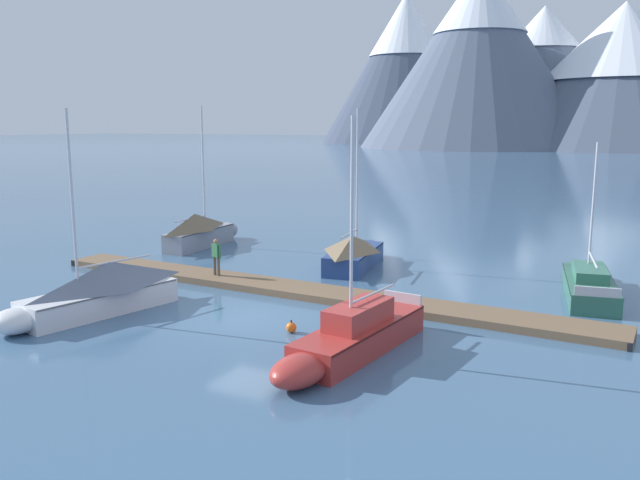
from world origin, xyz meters
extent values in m
plane|color=#426689|center=(0.00, 0.00, 0.00)|extent=(700.00, 700.00, 0.00)
cone|color=#424C60|center=(-68.63, 216.10, 27.28)|extent=(62.05, 62.05, 54.55)
cone|color=white|center=(-68.63, 216.10, 43.10)|extent=(27.47, 27.47, 23.00)
cone|color=slate|center=(-33.74, 181.30, 26.81)|extent=(70.22, 70.22, 53.61)
cone|color=slate|center=(-18.63, 205.09, 22.09)|extent=(74.08, 74.08, 44.19)
cone|color=white|center=(-18.63, 205.09, 37.43)|extent=(23.98, 23.98, 13.62)
cone|color=#4C566B|center=(5.25, 195.09, 21.04)|extent=(82.37, 82.37, 42.09)
cone|color=white|center=(5.25, 195.09, 30.82)|extent=(46.50, 46.50, 22.63)
cube|color=brown|center=(0.00, 4.00, 0.15)|extent=(25.94, 3.29, 0.30)
cylinder|color=#38383D|center=(-0.04, 3.15, 0.12)|extent=(24.82, 1.50, 0.24)
cylinder|color=#38383D|center=(0.04, 4.85, 0.12)|extent=(24.82, 1.50, 0.24)
cube|color=black|center=(-12.84, 4.65, 0.15)|extent=(0.26, 2.06, 0.27)
cube|color=black|center=(12.84, 3.35, 0.15)|extent=(0.26, 2.06, 0.27)
cube|color=#93939E|center=(-10.20, 10.69, 0.54)|extent=(1.54, 5.37, 1.09)
ellipsoid|color=#93939E|center=(-10.30, 13.65, 0.54)|extent=(1.21, 1.77, 1.03)
cube|color=#424247|center=(-10.20, 10.69, 1.05)|extent=(1.57, 5.26, 0.06)
cylinder|color=silver|center=(-10.22, 11.29, 4.62)|extent=(0.10, 0.10, 7.06)
cylinder|color=silver|center=(-10.17, 9.82, 1.79)|extent=(0.18, 2.95, 0.08)
pyramid|color=#7A664C|center=(-10.19, 10.29, 1.56)|extent=(1.75, 4.31, 0.94)
cube|color=silver|center=(-5.45, -1.90, 0.46)|extent=(3.05, 6.22, 0.93)
ellipsoid|color=silver|center=(-6.19, -5.09, 0.46)|extent=(1.81, 1.89, 0.88)
cube|color=slate|center=(-5.45, -1.90, 0.89)|extent=(3.07, 6.11, 0.06)
cylinder|color=silver|center=(-5.64, -2.75, 4.30)|extent=(0.10, 0.10, 6.75)
cylinder|color=silver|center=(-5.28, -1.18, 1.90)|extent=(0.81, 3.15, 0.08)
pyramid|color=slate|center=(-5.34, -1.47, 1.44)|extent=(3.03, 5.11, 1.01)
cube|color=navy|center=(0.16, 9.51, 0.48)|extent=(2.49, 5.26, 0.97)
ellipsoid|color=navy|center=(-0.22, 12.30, 0.48)|extent=(1.75, 1.83, 0.92)
cube|color=#121D39|center=(0.16, 9.51, 0.93)|extent=(2.51, 5.17, 0.06)
cylinder|color=silver|center=(0.11, 9.93, 4.43)|extent=(0.10, 0.10, 6.92)
cylinder|color=silver|center=(0.29, 8.57, 1.92)|extent=(0.46, 2.73, 0.08)
pyramid|color=#7A664C|center=(0.22, 9.13, 1.34)|extent=(2.60, 4.30, 0.75)
cube|color=#B2332D|center=(5.09, -1.34, 0.45)|extent=(2.32, 6.18, 0.90)
ellipsoid|color=#B2332D|center=(4.66, -4.70, 0.45)|extent=(1.59, 2.25, 0.85)
cube|color=#501614|center=(5.09, -1.34, 0.86)|extent=(2.34, 6.07, 0.06)
cylinder|color=silver|center=(5.01, -1.97, 4.14)|extent=(0.10, 0.10, 6.48)
cylinder|color=silver|center=(5.18, -0.58, 1.70)|extent=(0.43, 2.79, 0.08)
cube|color=#C03A35|center=(5.07, -1.49, 1.24)|extent=(1.43, 2.83, 0.69)
cube|color=silver|center=(5.45, 1.57, 1.08)|extent=(1.42, 0.28, 0.36)
cube|color=#336B56|center=(11.11, 8.85, 0.40)|extent=(2.73, 6.39, 0.80)
ellipsoid|color=#336B56|center=(10.59, 12.19, 0.40)|extent=(1.77, 1.87, 0.76)
cube|color=#163027|center=(11.11, 8.85, 0.76)|extent=(2.75, 6.27, 0.06)
cylinder|color=silver|center=(10.97, 9.75, 3.60)|extent=(0.10, 0.10, 5.58)
cylinder|color=silver|center=(11.23, 8.11, 1.74)|extent=(0.59, 3.30, 0.08)
cube|color=#3A7560|center=(11.09, 9.01, 1.03)|extent=(1.67, 2.94, 0.46)
cube|color=silver|center=(11.57, 5.88, 0.98)|extent=(1.62, 0.35, 0.36)
cylinder|color=brown|center=(-4.52, 4.24, 0.73)|extent=(0.14, 0.14, 0.86)
cylinder|color=brown|center=(-4.27, 4.18, 0.73)|extent=(0.14, 0.14, 0.86)
cube|color=#387A4C|center=(-4.39, 4.21, 1.46)|extent=(0.42, 0.30, 0.60)
sphere|color=#A37556|center=(-4.39, 4.21, 1.88)|extent=(0.22, 0.22, 0.22)
cylinder|color=#387A4C|center=(-4.64, 4.26, 1.39)|extent=(0.09, 0.09, 0.62)
cylinder|color=#387A4C|center=(-4.15, 4.15, 1.39)|extent=(0.09, 0.09, 0.62)
sphere|color=orange|center=(2.23, -0.74, 0.18)|extent=(0.37, 0.37, 0.37)
cylinder|color=#262628|center=(2.23, -0.74, 0.41)|extent=(0.06, 0.06, 0.08)
camera|label=1|loc=(12.66, -19.56, 7.14)|focal=36.33mm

